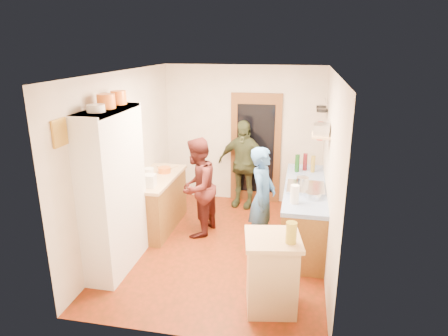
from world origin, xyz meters
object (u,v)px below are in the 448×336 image
(island_base, at_px, (271,275))
(person_left, at_px, (200,187))
(person_back, at_px, (243,164))
(hutch_body, at_px, (114,192))
(person_hob, at_px, (264,199))
(right_counter_base, at_px, (304,214))

(island_base, relative_size, person_left, 0.54)
(island_base, distance_m, person_back, 3.10)
(person_left, bearing_deg, person_back, 168.74)
(hutch_body, bearing_deg, person_left, 54.08)
(person_hob, relative_size, person_back, 0.95)
(person_hob, bearing_deg, person_left, 84.40)
(right_counter_base, bearing_deg, island_base, -100.91)
(person_hob, bearing_deg, island_base, -160.93)
(right_counter_base, distance_m, island_base, 1.85)
(right_counter_base, relative_size, person_left, 1.38)
(person_back, bearing_deg, right_counter_base, -34.37)
(island_base, bearing_deg, right_counter_base, 79.09)
(hutch_body, height_order, person_hob, hutch_body)
(right_counter_base, xyz_separation_m, person_left, (-1.64, -0.11, 0.38))
(right_counter_base, distance_m, person_back, 1.67)
(island_base, bearing_deg, person_hob, 99.69)
(island_base, height_order, person_hob, person_hob)
(hutch_body, height_order, person_back, hutch_body)
(person_back, bearing_deg, hutch_body, -108.00)
(hutch_body, xyz_separation_m, person_left, (0.86, 1.19, -0.30))
(person_hob, distance_m, person_back, 1.63)
(person_left, height_order, person_back, person_back)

